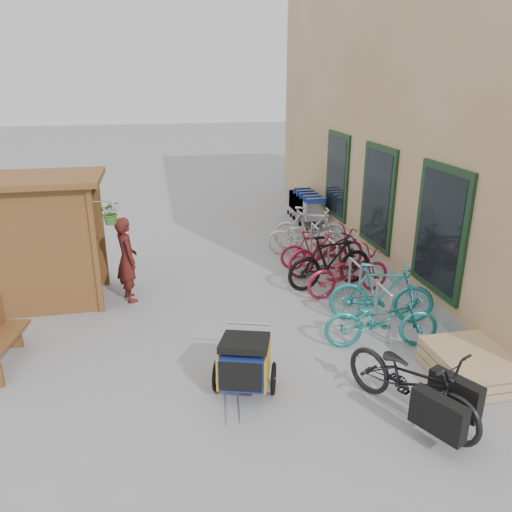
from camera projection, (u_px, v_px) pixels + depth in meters
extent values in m
plane|color=gray|center=(244.00, 350.00, 7.84)|extent=(80.00, 80.00, 0.00)
cube|color=tan|center=(475.00, 100.00, 12.00)|extent=(6.00, 13.00, 7.00)
cube|color=gray|center=(352.00, 240.00, 12.60)|extent=(0.18, 13.00, 0.30)
cube|color=black|center=(440.00, 230.00, 8.40)|extent=(0.06, 1.50, 2.20)
cube|color=black|center=(439.00, 231.00, 8.39)|extent=(0.02, 1.25, 1.95)
cube|color=black|center=(378.00, 197.00, 10.70)|extent=(0.06, 1.50, 2.20)
cube|color=black|center=(376.00, 197.00, 10.70)|extent=(0.02, 1.25, 1.95)
cube|color=black|center=(337.00, 176.00, 13.01)|extent=(0.06, 1.50, 2.20)
cube|color=black|center=(336.00, 176.00, 13.00)|extent=(0.02, 1.25, 1.95)
cube|color=brown|center=(95.00, 252.00, 8.72)|extent=(0.09, 0.09, 2.30)
cube|color=brown|center=(5.00, 236.00, 9.58)|extent=(0.09, 0.09, 2.30)
cube|color=brown|center=(102.00, 231.00, 9.92)|extent=(0.09, 0.09, 2.30)
cube|color=brown|center=(41.00, 255.00, 8.58)|extent=(1.80, 0.05, 2.30)
cube|color=brown|center=(54.00, 234.00, 9.72)|extent=(1.80, 0.05, 2.30)
cube|color=brown|center=(38.00, 179.00, 8.74)|extent=(2.15, 1.65, 0.10)
cube|color=brown|center=(38.00, 257.00, 9.20)|extent=(1.30, 1.15, 0.04)
cube|color=brown|center=(33.00, 226.00, 8.99)|extent=(1.30, 1.15, 0.04)
cylinder|color=#A5A8AD|center=(101.00, 201.00, 8.45)|extent=(0.36, 0.02, 0.02)
imported|color=#366A25|center=(111.00, 212.00, 8.54)|extent=(0.38, 0.33, 0.42)
cylinder|color=#A5A8AD|center=(389.00, 320.00, 7.89)|extent=(0.05, 0.05, 0.84)
cylinder|color=#A5A8AD|center=(376.00, 306.00, 8.35)|extent=(0.05, 0.05, 0.84)
cylinder|color=#A5A8AD|center=(385.00, 289.00, 7.98)|extent=(0.05, 0.50, 0.05)
cylinder|color=#A5A8AD|center=(360.00, 290.00, 9.00)|extent=(0.05, 0.05, 0.84)
cylinder|color=#A5A8AD|center=(349.00, 279.00, 9.46)|extent=(0.05, 0.05, 0.84)
cylinder|color=#A5A8AD|center=(356.00, 263.00, 9.08)|extent=(0.05, 0.50, 0.05)
cylinder|color=#A5A8AD|center=(337.00, 266.00, 10.10)|extent=(0.05, 0.05, 0.84)
cylinder|color=#A5A8AD|center=(328.00, 258.00, 10.56)|extent=(0.05, 0.05, 0.84)
cylinder|color=#A5A8AD|center=(333.00, 243.00, 10.19)|extent=(0.05, 0.50, 0.05)
cylinder|color=#A5A8AD|center=(318.00, 247.00, 11.21)|extent=(0.05, 0.05, 0.84)
cylinder|color=#A5A8AD|center=(311.00, 241.00, 11.67)|extent=(0.05, 0.05, 0.84)
cylinder|color=#A5A8AD|center=(315.00, 226.00, 11.30)|extent=(0.05, 0.50, 0.05)
cylinder|color=#A5A8AD|center=(303.00, 232.00, 12.31)|extent=(0.05, 0.05, 0.84)
cylinder|color=#A5A8AD|center=(297.00, 226.00, 12.77)|extent=(0.05, 0.05, 0.84)
cylinder|color=#A5A8AD|center=(301.00, 213.00, 12.40)|extent=(0.05, 0.50, 0.05)
cube|color=tan|center=(469.00, 374.00, 7.08)|extent=(1.00, 1.20, 0.12)
cube|color=tan|center=(470.00, 365.00, 7.03)|extent=(1.00, 1.20, 0.12)
cube|color=tan|center=(472.00, 357.00, 6.99)|extent=(1.00, 1.20, 0.12)
cube|color=brown|center=(10.00, 337.00, 7.86)|extent=(0.37, 0.12, 0.37)
cube|color=silver|center=(311.00, 209.00, 13.85)|extent=(0.52, 0.80, 0.49)
cube|color=#17369B|center=(316.00, 201.00, 13.36)|extent=(0.52, 0.04, 0.17)
cylinder|color=silver|center=(316.00, 199.00, 13.32)|extent=(0.55, 0.03, 0.03)
cylinder|color=black|center=(307.00, 230.00, 13.68)|extent=(0.04, 0.11, 0.11)
cube|color=silver|center=(308.00, 206.00, 14.16)|extent=(0.52, 0.80, 0.49)
cube|color=#17369B|center=(312.00, 198.00, 13.67)|extent=(0.52, 0.04, 0.17)
cylinder|color=silver|center=(313.00, 196.00, 13.62)|extent=(0.55, 0.03, 0.03)
cylinder|color=black|center=(303.00, 227.00, 13.99)|extent=(0.04, 0.11, 0.11)
cube|color=silver|center=(304.00, 203.00, 14.46)|extent=(0.52, 0.80, 0.49)
cube|color=#17369B|center=(309.00, 195.00, 13.97)|extent=(0.52, 0.04, 0.17)
cylinder|color=silver|center=(309.00, 193.00, 13.93)|extent=(0.55, 0.03, 0.03)
cylinder|color=black|center=(300.00, 224.00, 14.29)|extent=(0.04, 0.11, 0.11)
cube|color=silver|center=(301.00, 201.00, 14.77)|extent=(0.52, 0.80, 0.49)
cube|color=#17369B|center=(305.00, 193.00, 14.28)|extent=(0.52, 0.04, 0.17)
cylinder|color=silver|center=(306.00, 191.00, 14.23)|extent=(0.55, 0.03, 0.03)
cylinder|color=black|center=(297.00, 221.00, 14.60)|extent=(0.04, 0.11, 0.11)
cube|color=silver|center=(298.00, 198.00, 15.07)|extent=(0.52, 0.80, 0.49)
cube|color=#17369B|center=(302.00, 190.00, 14.58)|extent=(0.52, 0.04, 0.17)
cylinder|color=silver|center=(302.00, 188.00, 14.54)|extent=(0.55, 0.03, 0.03)
cylinder|color=black|center=(294.00, 218.00, 14.90)|extent=(0.04, 0.11, 0.11)
cube|color=navy|center=(245.00, 362.00, 6.69)|extent=(0.78, 0.90, 0.45)
cube|color=#C08E16|center=(222.00, 361.00, 6.72)|extent=(0.25, 0.74, 0.45)
cube|color=#C08E16|center=(267.00, 363.00, 6.66)|extent=(0.25, 0.74, 0.45)
cube|color=black|center=(241.00, 377.00, 6.31)|extent=(0.52, 0.19, 0.41)
cube|color=black|center=(245.00, 342.00, 6.64)|extent=(0.82, 0.89, 0.22)
torus|color=black|center=(216.00, 375.00, 6.81)|extent=(0.18, 0.44, 0.44)
torus|color=black|center=(273.00, 378.00, 6.73)|extent=(0.18, 0.44, 0.44)
cylinder|color=#B7B7BC|center=(238.00, 407.00, 6.16)|extent=(0.22, 0.63, 0.03)
cylinder|color=#B7B7BC|center=(248.00, 324.00, 6.96)|extent=(0.60, 0.21, 0.03)
imported|color=black|center=(411.00, 381.00, 6.16)|extent=(1.46, 2.03, 1.01)
cube|color=black|center=(438.00, 415.00, 5.63)|extent=(0.45, 0.66, 0.45)
cube|color=black|center=(455.00, 394.00, 5.99)|extent=(0.45, 0.66, 0.45)
cube|color=#C54612|center=(447.00, 401.00, 5.79)|extent=(0.19, 0.21, 0.12)
imported|color=maroon|center=(127.00, 259.00, 9.33)|extent=(0.56, 0.69, 1.63)
imported|color=teal|center=(381.00, 319.00, 7.79)|extent=(1.87, 0.89, 0.94)
imported|color=teal|center=(382.00, 293.00, 8.57)|extent=(1.86, 1.00, 1.08)
imported|color=maroon|center=(349.00, 272.00, 9.68)|extent=(1.87, 0.93, 0.94)
imported|color=black|center=(330.00, 261.00, 9.99)|extent=(1.92, 0.83, 1.12)
imported|color=maroon|center=(327.00, 251.00, 10.72)|extent=(2.02, 1.14, 1.01)
imported|color=maroon|center=(314.00, 250.00, 10.92)|extent=(1.55, 0.68, 0.90)
imported|color=#B7B8B3|center=(305.00, 236.00, 11.87)|extent=(1.89, 1.02, 0.94)
imported|color=#B7B8B3|center=(310.00, 229.00, 12.17)|extent=(1.87, 1.07, 1.09)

